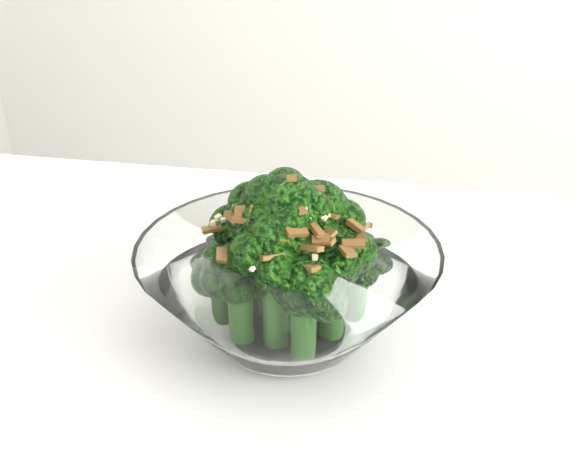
% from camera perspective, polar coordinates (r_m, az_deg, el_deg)
% --- Properties ---
extents(broccoli_dish, '(0.19, 0.19, 0.12)m').
position_cam_1_polar(broccoli_dish, '(0.41, -0.02, -4.40)').
color(broccoli_dish, white).
rests_on(broccoli_dish, table).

